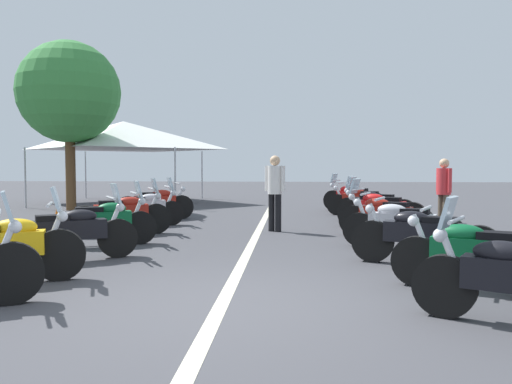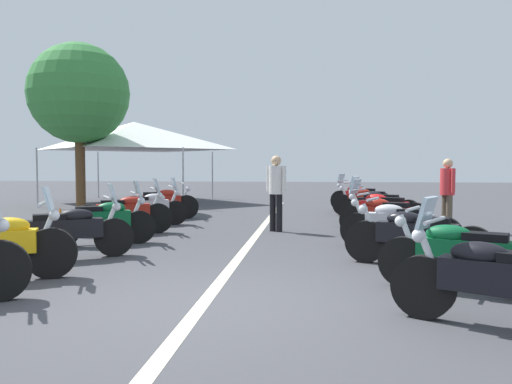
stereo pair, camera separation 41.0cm
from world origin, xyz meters
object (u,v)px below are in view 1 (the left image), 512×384
Objects in this scene: motorcycle_left_row_2 at (70,232)px; bystander_1 at (444,188)px; motorcycle_right_row_8 at (352,197)px; motorcycle_right_row_2 at (422,235)px; motorcycle_right_row_3 at (401,224)px; traffic_cone_1 at (57,223)px; event_tent at (124,135)px; motorcycle_left_row_3 at (104,221)px; motorcycle_left_row_6 at (156,203)px; motorcycle_right_row_7 at (361,201)px; roadside_tree_0 at (69,93)px; motorcycle_right_row_4 at (384,215)px; motorcycle_right_row_1 at (476,254)px; motorcycle_right_row_5 at (379,209)px; motorcycle_left_row_1 at (3,246)px; motorcycle_left_row_5 at (145,208)px; bystander_0 at (275,187)px; motorcycle_left_row_4 at (123,213)px; motorcycle_right_row_6 at (374,204)px.

bystander_1 reaches higher than motorcycle_left_row_2.
motorcycle_left_row_2 is 1.04× the size of motorcycle_right_row_8.
motorcycle_right_row_3 is at bearing -68.29° from motorcycle_right_row_2.
event_tent is at bearing 10.08° from traffic_cone_1.
motorcycle_left_row_6 is (4.55, 0.23, 0.00)m from motorcycle_left_row_3.
motorcycle_right_row_7 is 0.37× the size of roadside_tree_0.
motorcycle_left_row_6 is at bearing 0.70° from motorcycle_right_row_4.
motorcycle_right_row_8 is (7.48, -5.40, 0.01)m from motorcycle_left_row_3.
event_tent reaches higher than bystander_1.
motorcycle_right_row_1 is 8.24m from traffic_cone_1.
motorcycle_right_row_5 is (4.54, -5.51, 0.01)m from motorcycle_left_row_2.
motorcycle_left_row_5 is at bearing 68.29° from motorcycle_left_row_1.
motorcycle_left_row_2 is at bearing -110.63° from motorcycle_left_row_6.
bystander_0 is (-5.15, 2.32, 0.53)m from motorcycle_right_row_8.
motorcycle_left_row_4 is 1.00× the size of motorcycle_left_row_6.
bystander_0 reaches higher than motorcycle_left_row_4.
bystander_0 is 3.93m from bystander_1.
motorcycle_right_row_7 is (5.96, -0.10, 0.00)m from motorcycle_right_row_3.
motorcycle_right_row_4 is at bearing -40.50° from motorcycle_left_row_5.
bystander_1 reaches higher than motorcycle_right_row_8.
motorcycle_left_row_5 is at bearing -17.92° from motorcycle_right_row_2.
bystander_1 reaches higher than motorcycle_right_row_1.
motorcycle_left_row_1 is 6.13m from motorcycle_left_row_5.
motorcycle_right_row_2 is at bearing 113.33° from motorcycle_right_row_6.
motorcycle_right_row_1 is (-7.62, -5.86, -0.01)m from motorcycle_left_row_6.
motorcycle_right_row_6 is 1.19× the size of bystander_1.
traffic_cone_1 is at bearing 168.57° from motorcycle_left_row_4.
motorcycle_right_row_6 is (1.30, -5.73, 0.01)m from motorcycle_left_row_5.
motorcycle_left_row_2 is 0.99× the size of motorcycle_right_row_6.
motorcycle_right_row_5 reaches higher than motorcycle_right_row_6.
motorcycle_right_row_6 is 3.17× the size of traffic_cone_1.
motorcycle_right_row_2 is at bearing -116.97° from bystander_0.
bystander_0 is at bearing 94.70° from motorcycle_right_row_8.
motorcycle_right_row_5 is at bearing 155.33° from bystander_1.
motorcycle_right_row_2 is 1.06× the size of motorcycle_right_row_6.
motorcycle_left_row_4 is 0.36× the size of roadside_tree_0.
motorcycle_left_row_6 is 3.23× the size of traffic_cone_1.
motorcycle_right_row_4 is (4.57, -5.54, -0.01)m from motorcycle_left_row_1.
motorcycle_left_row_1 is 0.33× the size of event_tent.
motorcycle_left_row_6 is at bearing 23.78° from motorcycle_right_row_6.
motorcycle_left_row_1 is at bearing -126.97° from motorcycle_left_row_2.
motorcycle_right_row_7 is 0.35× the size of event_tent.
motorcycle_right_row_3 is at bearing -99.37° from traffic_cone_1.
traffic_cone_1 is 8.60m from bystander_1.
motorcycle_left_row_3 reaches higher than motorcycle_right_row_7.
motorcycle_left_row_3 is at bearing 83.09° from motorcycle_right_row_8.
bystander_1 reaches higher than motorcycle_left_row_4.
motorcycle_left_row_4 reaches higher than motorcycle_right_row_6.
bystander_1 is at bearing 137.87° from motorcycle_right_row_8.
motorcycle_right_row_6 is (4.38, -5.62, 0.00)m from motorcycle_left_row_3.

